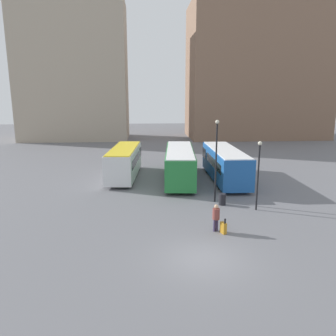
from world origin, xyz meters
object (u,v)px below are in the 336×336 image
trash_bin (222,199)px  bus_1 (180,163)px  traveler (216,215)px  lamp_post_0 (258,170)px  bus_0 (125,161)px  lamp_post_1 (216,155)px  suitcase (223,228)px  bus_2 (225,163)px

trash_bin → bus_1: bearing=107.0°
traveler → lamp_post_0: lamp_post_0 is taller
bus_0 → traveler: 15.12m
bus_1 → lamp_post_1: lamp_post_1 is taller
bus_0 → suitcase: bearing=-150.2°
traveler → lamp_post_0: size_ratio=0.34×
bus_0 → bus_2: bearing=-95.8°
traveler → trash_bin: 5.02m
bus_1 → lamp_post_0: size_ratio=2.26×
lamp_post_0 → lamp_post_1: 3.31m
traveler → bus_0: bearing=5.2°
bus_1 → suitcase: bearing=-169.2°
lamp_post_0 → bus_2: bearing=91.6°
suitcase → lamp_post_1: 6.72m
lamp_post_1 → traveler: bearing=-101.6°
bus_2 → lamp_post_1: size_ratio=1.67×
bus_0 → bus_2: 9.78m
traveler → suitcase: 0.83m
bus_0 → bus_2: bus_2 is taller
bus_2 → trash_bin: bus_2 is taller
bus_2 → bus_0: bearing=80.2°
bus_1 → trash_bin: bearing=-157.5°
suitcase → trash_bin: suitcase is taller
bus_2 → trash_bin: (-1.92, -7.22, -1.21)m
suitcase → lamp_post_0: bearing=-59.6°
lamp_post_1 → bus_0: bearing=131.2°
trash_bin → lamp_post_1: bearing=119.2°
bus_2 → suitcase: bearing=167.1°
bus_0 → traveler: bus_0 is taller
bus_2 → suitcase: size_ratio=10.77×
suitcase → bus_1: bearing=-13.4°
traveler → suitcase: (0.38, -0.35, -0.65)m
bus_1 → trash_bin: (2.35, -7.67, -1.21)m
bus_0 → lamp_post_0: bearing=-131.4°
suitcase → lamp_post_1: size_ratio=0.16×
lamp_post_0 → lamp_post_1: (-2.56, 1.98, 0.68)m
trash_bin → bus_0: bearing=130.3°
bus_1 → trash_bin: bus_1 is taller
bus_0 → trash_bin: bus_0 is taller
traveler → bus_1: bearing=-15.0°
bus_1 → trash_bin: size_ratio=13.06×
bus_0 → trash_bin: bearing=-134.7°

